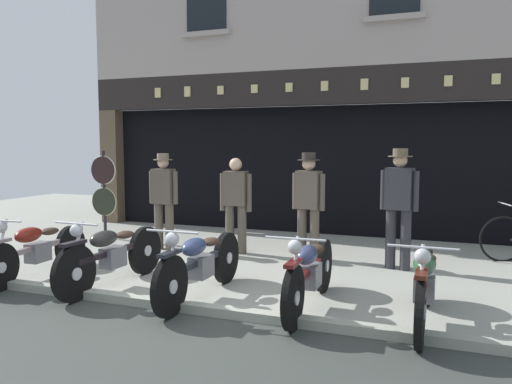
# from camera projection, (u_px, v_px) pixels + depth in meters

# --- Properties ---
(ground) EXTENTS (21.89, 22.00, 0.18)m
(ground) POSITION_uv_depth(u_px,v_px,m) (133.00, 352.00, 4.58)
(ground) COLOR #9FA094
(shop_facade) EXTENTS (10.19, 4.42, 6.52)m
(shop_facade) POSITION_uv_depth(u_px,v_px,m) (328.00, 148.00, 11.83)
(shop_facade) COLOR black
(shop_facade) RESTS_ON ground
(motorcycle_left) EXTENTS (0.62, 1.99, 0.90)m
(motorcycle_left) POSITION_uv_depth(u_px,v_px,m) (37.00, 248.00, 6.90)
(motorcycle_left) COLOR black
(motorcycle_left) RESTS_ON ground
(motorcycle_center_left) EXTENTS (0.62, 2.07, 0.93)m
(motorcycle_center_left) POSITION_uv_depth(u_px,v_px,m) (112.00, 254.00, 6.47)
(motorcycle_center_left) COLOR black
(motorcycle_center_left) RESTS_ON ground
(motorcycle_center) EXTENTS (0.62, 2.12, 0.93)m
(motorcycle_center) POSITION_uv_depth(u_px,v_px,m) (200.00, 263.00, 5.99)
(motorcycle_center) COLOR black
(motorcycle_center) RESTS_ON ground
(motorcycle_center_right) EXTENTS (0.62, 2.06, 0.92)m
(motorcycle_center_right) POSITION_uv_depth(u_px,v_px,m) (310.00, 271.00, 5.61)
(motorcycle_center_right) COLOR black
(motorcycle_center_right) RESTS_ON ground
(motorcycle_right) EXTENTS (0.62, 2.01, 0.93)m
(motorcycle_right) POSITION_uv_depth(u_px,v_px,m) (425.00, 283.00, 5.11)
(motorcycle_right) COLOR black
(motorcycle_right) RESTS_ON ground
(salesman_left) EXTENTS (0.56, 0.33, 1.67)m
(salesman_left) POSITION_uv_depth(u_px,v_px,m) (164.00, 197.00, 8.76)
(salesman_left) COLOR brown
(salesman_left) RESTS_ON ground
(shopkeeper_center) EXTENTS (0.56, 0.25, 1.60)m
(shopkeeper_center) POSITION_uv_depth(u_px,v_px,m) (236.00, 201.00, 8.46)
(shopkeeper_center) COLOR brown
(shopkeeper_center) RESTS_ON ground
(salesman_right) EXTENTS (0.55, 0.36, 1.70)m
(salesman_right) POSITION_uv_depth(u_px,v_px,m) (308.00, 200.00, 8.06)
(salesman_right) COLOR brown
(salesman_right) RESTS_ON ground
(assistant_far_right) EXTENTS (0.55, 0.35, 1.77)m
(assistant_far_right) POSITION_uv_depth(u_px,v_px,m) (399.00, 202.00, 7.34)
(assistant_far_right) COLOR #2D2D33
(assistant_far_right) RESTS_ON ground
(tyre_sign_pole) EXTENTS (0.56, 0.06, 1.71)m
(tyre_sign_pole) POSITION_uv_depth(u_px,v_px,m) (104.00, 187.00, 9.79)
(tyre_sign_pole) COLOR #232328
(tyre_sign_pole) RESTS_ON ground
(advert_board_near) EXTENTS (0.74, 0.03, 1.07)m
(advert_board_near) POSITION_uv_depth(u_px,v_px,m) (424.00, 153.00, 9.58)
(advert_board_near) COLOR silver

